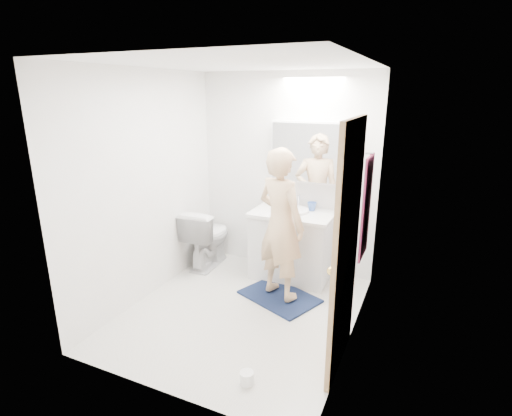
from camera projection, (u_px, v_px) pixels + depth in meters
The scene contains 23 objects.
floor at pixel (242, 312), 4.04m from camera, with size 2.50×2.50×0.00m, color silver.
ceiling at pixel (239, 63), 3.35m from camera, with size 2.50×2.50×0.00m, color white.
wall_back at pixel (286, 174), 4.79m from camera, with size 2.50×2.50×0.00m, color white.
wall_front at pixel (156, 245), 2.61m from camera, with size 2.50×2.50×0.00m, color white.
wall_left at pixel (146, 188), 4.13m from camera, with size 2.50×2.50×0.00m, color white.
wall_right at pixel (359, 214), 3.26m from camera, with size 2.50×2.50×0.00m, color white.
vanity_cabinet at pixel (292, 247), 4.70m from camera, with size 0.90×0.55×0.78m, color silver.
countertop at pixel (292, 214), 4.58m from camera, with size 0.95×0.58×0.04m, color white.
sink_basin at pixel (293, 210), 4.60m from camera, with size 0.36×0.36×0.03m, color white.
faucet at pixel (299, 201), 4.74m from camera, with size 0.02×0.02×0.16m, color silver.
medicine_cabinet at pixel (309, 152), 4.52m from camera, with size 0.88×0.14×0.70m, color white.
mirror_panel at pixel (307, 153), 4.45m from camera, with size 0.84×0.01×0.66m, color silver.
toilet at pixel (208, 237), 5.03m from camera, with size 0.43×0.76×0.77m, color silver.
bath_rug at pixel (279, 297), 4.31m from camera, with size 0.80×0.55×0.02m, color #152143.
person at pixel (281, 224), 4.07m from camera, with size 0.58×0.38×1.60m, color #D5AE80.
door at pixel (346, 250), 3.02m from camera, with size 0.04×0.80×2.00m, color #A27E51.
door_knob at pixel (331, 271), 2.79m from camera, with size 0.06×0.06×0.06m, color gold.
towel at pixel (366, 207), 3.78m from camera, with size 0.02×0.42×1.00m, color black.
towel_hook at pixel (369, 153), 3.64m from camera, with size 0.02×0.02×0.07m, color silver.
soap_bottle_a at pixel (276, 197), 4.77m from camera, with size 0.09×0.09×0.24m, color beige.
soap_bottle_b at pixel (281, 200), 4.79m from camera, with size 0.08×0.08×0.17m, color #5879BC.
toothbrush_cup at pixel (312, 206), 4.63m from camera, with size 0.11×0.11×0.10m, color #3F68BE.
toilet_paper_roll at pixel (247, 378), 3.04m from camera, with size 0.11×0.11×0.10m, color white.
Camera 1 is at (1.60, -3.19, 2.18)m, focal length 27.64 mm.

